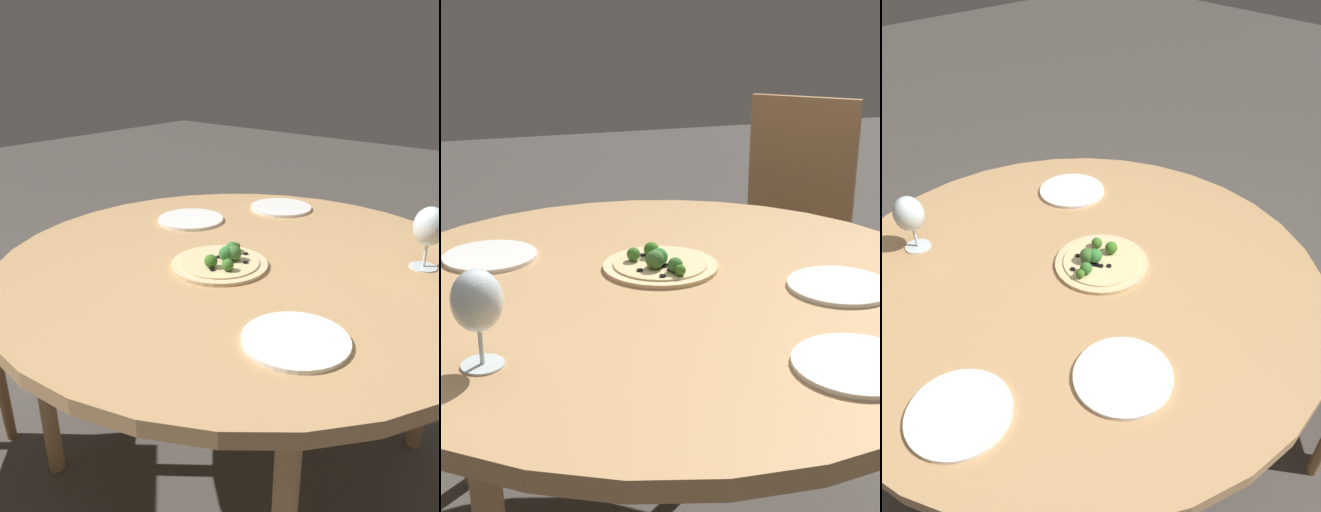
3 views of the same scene
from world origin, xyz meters
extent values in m
plane|color=#4C4742|center=(0.00, 0.00, 0.00)|extent=(12.00, 12.00, 0.00)
cylinder|color=tan|center=(0.00, 0.00, 0.70)|extent=(1.38, 1.38, 0.04)
cylinder|color=tan|center=(-0.43, -0.43, 0.34)|extent=(0.05, 0.05, 0.68)
cylinder|color=tan|center=(-0.43, 0.43, 0.34)|extent=(0.05, 0.05, 0.68)
cylinder|color=tan|center=(0.43, 0.43, 0.34)|extent=(0.05, 0.05, 0.68)
cylinder|color=#997047|center=(-0.67, -0.45, 0.22)|extent=(0.04, 0.04, 0.43)
cylinder|color=#DBBC89|center=(-0.02, -0.08, 0.72)|extent=(0.26, 0.26, 0.01)
cylinder|color=beige|center=(-0.02, -0.08, 0.73)|extent=(0.22, 0.22, 0.00)
sphere|color=#3F6E30|center=(0.00, -0.05, 0.75)|extent=(0.04, 0.04, 0.04)
sphere|color=#327935|center=(-0.01, -0.06, 0.75)|extent=(0.04, 0.04, 0.04)
sphere|color=#37732F|center=(-0.04, -0.01, 0.75)|extent=(0.03, 0.03, 0.03)
sphere|color=#3C6E21|center=(-0.04, 0.01, 0.75)|extent=(0.02, 0.02, 0.02)
sphere|color=#3B7122|center=(-0.02, -0.13, 0.75)|extent=(0.04, 0.04, 0.04)
sphere|color=#3D7127|center=(0.03, -0.11, 0.75)|extent=(0.03, 0.03, 0.03)
cylinder|color=black|center=(-0.06, -0.08, 0.74)|extent=(0.01, 0.01, 0.00)
cylinder|color=black|center=(0.00, -0.06, 0.74)|extent=(0.01, 0.01, 0.00)
cylinder|color=black|center=(-0.03, -0.06, 0.74)|extent=(0.01, 0.01, 0.00)
cylinder|color=black|center=(-0.04, -0.06, 0.74)|extent=(0.01, 0.01, 0.00)
cylinder|color=black|center=(0.00, -0.14, 0.74)|extent=(0.01, 0.01, 0.00)
cylinder|color=black|center=(-0.02, -0.05, 0.74)|extent=(0.01, 0.01, 0.00)
cylinder|color=black|center=(0.04, -0.04, 0.74)|extent=(0.01, 0.01, 0.00)
cylinder|color=black|center=(-0.01, -0.07, 0.74)|extent=(0.01, 0.01, 0.00)
cylinder|color=black|center=(-0.03, -0.03, 0.74)|extent=(0.01, 0.01, 0.00)
cylinder|color=black|center=(0.00, 0.01, 0.74)|extent=(0.01, 0.01, 0.00)
cylinder|color=silver|center=(0.41, 0.27, 0.72)|extent=(0.07, 0.07, 0.00)
cylinder|color=silver|center=(0.41, 0.27, 0.75)|extent=(0.01, 0.01, 0.06)
ellipsoid|color=silver|center=(0.41, 0.27, 0.84)|extent=(0.09, 0.09, 0.11)
cylinder|color=white|center=(-0.19, 0.47, 0.72)|extent=(0.22, 0.22, 0.01)
cylinder|color=white|center=(-0.35, 0.15, 0.72)|extent=(0.22, 0.22, 0.01)
cylinder|color=white|center=(0.34, -0.28, 0.72)|extent=(0.22, 0.22, 0.01)
camera|label=1|loc=(0.78, -1.04, 1.27)|focal=35.00mm
camera|label=2|loc=(0.46, 1.37, 1.29)|focal=50.00mm
camera|label=3|loc=(-0.83, 0.67, 1.62)|focal=35.00mm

